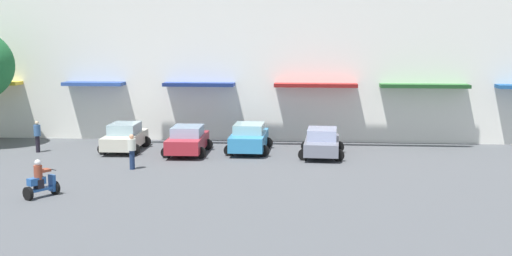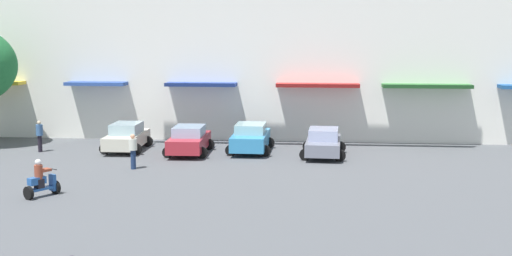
{
  "view_description": "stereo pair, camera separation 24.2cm",
  "coord_description": "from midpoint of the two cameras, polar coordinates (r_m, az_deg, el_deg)",
  "views": [
    {
      "loc": [
        3.12,
        -7.55,
        6.28
      ],
      "look_at": [
        1.0,
        17.61,
        2.6
      ],
      "focal_mm": 45.13,
      "sensor_mm": 36.0,
      "label": 1
    },
    {
      "loc": [
        3.36,
        -7.53,
        6.28
      ],
      "look_at": [
        1.0,
        17.61,
        2.6
      ],
      "focal_mm": 45.13,
      "sensor_mm": 36.0,
      "label": 2
    }
  ],
  "objects": [
    {
      "name": "ground_plane",
      "position": [
        21.72,
        -3.48,
        -8.53
      ],
      "size": [
        128.0,
        128.0,
        0.0
      ],
      "primitive_type": "plane",
      "color": "#505357"
    },
    {
      "name": "pedestrian_2",
      "position": [
        36.44,
        -18.46,
        -0.52
      ],
      "size": [
        0.48,
        0.48,
        1.7
      ],
      "color": "black",
      "rests_on": "ground"
    },
    {
      "name": "pedestrian_1",
      "position": [
        30.68,
        -10.63,
        -1.87
      ],
      "size": [
        0.55,
        0.55,
        1.67
      ],
      "color": "navy",
      "rests_on": "ground"
    },
    {
      "name": "parked_car_1",
      "position": [
        34.21,
        -5.74,
        -1.05
      ],
      "size": [
        2.41,
        4.07,
        1.49
      ],
      "color": "#AA2732",
      "rests_on": "ground"
    },
    {
      "name": "parked_car_3",
      "position": [
        33.52,
        6.21,
        -1.28
      ],
      "size": [
        2.44,
        4.05,
        1.46
      ],
      "color": "slate",
      "rests_on": "ground"
    },
    {
      "name": "parked_car_2",
      "position": [
        34.6,
        -0.28,
        -0.86
      ],
      "size": [
        2.42,
        4.11,
        1.54
      ],
      "color": "#3389C0",
      "rests_on": "ground"
    },
    {
      "name": "scooter_rider_6",
      "position": [
        26.43,
        -18.26,
        -4.5
      ],
      "size": [
        1.16,
        1.42,
        1.51
      ],
      "color": "black",
      "rests_on": "ground"
    },
    {
      "name": "parked_car_0",
      "position": [
        35.71,
        -11.2,
        -0.77
      ],
      "size": [
        2.34,
        4.08,
        1.51
      ],
      "color": "beige",
      "rests_on": "ground"
    }
  ]
}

